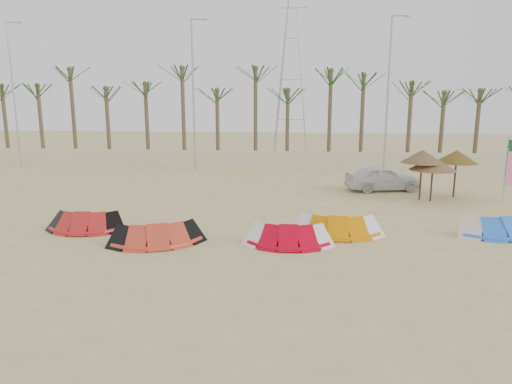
# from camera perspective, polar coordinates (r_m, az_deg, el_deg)

# --- Properties ---
(ground) EXTENTS (120.00, 120.00, 0.00)m
(ground) POSITION_cam_1_polar(r_m,az_deg,el_deg) (14.81, -2.28, -9.62)
(ground) COLOR #CFBE7D
(ground) RESTS_ON ground
(boundary_wall) EXTENTS (60.00, 0.30, 1.30)m
(boundary_wall) POSITION_cam_1_polar(r_m,az_deg,el_deg) (36.03, 2.47, 4.09)
(boundary_wall) COLOR beige
(boundary_wall) RESTS_ON ground
(palm_line) EXTENTS (52.00, 4.00, 7.70)m
(palm_line) POSITION_cam_1_polar(r_m,az_deg,el_deg) (37.21, 3.74, 13.26)
(palm_line) COLOR brown
(palm_line) RESTS_ON ground
(lamp_a) EXTENTS (1.25, 0.14, 11.00)m
(lamp_a) POSITION_cam_1_polar(r_m,az_deg,el_deg) (40.16, -28.00, 10.87)
(lamp_a) COLOR #A5A8AD
(lamp_a) RESTS_ON ground
(lamp_b) EXTENTS (1.25, 0.14, 11.00)m
(lamp_b) POSITION_cam_1_polar(r_m,az_deg,el_deg) (34.58, -7.78, 12.18)
(lamp_b) COLOR #A5A8AD
(lamp_b) RESTS_ON ground
(lamp_c) EXTENTS (1.25, 0.14, 11.00)m
(lamp_c) POSITION_cam_1_polar(r_m,az_deg,el_deg) (34.22, 16.22, 11.84)
(lamp_c) COLOR #A5A8AD
(lamp_c) RESTS_ON ground
(pylon) EXTENTS (3.00, 3.00, 14.00)m
(pylon) POSITION_cam_1_polar(r_m,az_deg,el_deg) (42.02, 4.28, 4.25)
(pylon) COLOR #A5A8AD
(pylon) RESTS_ON ground
(kite_red_left) EXTENTS (3.19, 1.64, 0.90)m
(kite_red_left) POSITION_cam_1_polar(r_m,az_deg,el_deg) (20.28, -20.25, -3.24)
(kite_red_left) COLOR red
(kite_red_left) RESTS_ON ground
(kite_red_mid) EXTENTS (3.82, 2.55, 0.90)m
(kite_red_mid) POSITION_cam_1_polar(r_m,az_deg,el_deg) (17.75, -11.97, -4.81)
(kite_red_mid) COLOR red
(kite_red_mid) RESTS_ON ground
(kite_red_right) EXTENTS (3.21, 1.58, 0.90)m
(kite_red_right) POSITION_cam_1_polar(r_m,az_deg,el_deg) (17.25, 4.11, -5.08)
(kite_red_right) COLOR #C30018
(kite_red_right) RESTS_ON ground
(kite_orange) EXTENTS (3.51, 1.56, 0.90)m
(kite_orange) POSITION_cam_1_polar(r_m,az_deg,el_deg) (18.75, 10.04, -3.85)
(kite_orange) COLOR orange
(kite_orange) RESTS_ON ground
(kite_blue) EXTENTS (4.00, 2.48, 0.90)m
(kite_blue) POSITION_cam_1_polar(r_m,az_deg,el_deg) (20.99, 28.16, -3.41)
(kite_blue) COLOR blue
(kite_blue) RESTS_ON ground
(parasol_left) EXTENTS (2.24, 2.24, 2.71)m
(parasol_left) POSITION_cam_1_polar(r_m,az_deg,el_deg) (25.77, 20.08, 4.20)
(parasol_left) COLOR #4C331E
(parasol_left) RESTS_ON ground
(parasol_mid) EXTENTS (2.41, 2.41, 2.37)m
(parasol_mid) POSITION_cam_1_polar(r_m,az_deg,el_deg) (25.68, 21.26, 3.33)
(parasol_mid) COLOR #4C331E
(parasol_mid) RESTS_ON ground
(parasol_right) EXTENTS (2.22, 2.22, 2.62)m
(parasol_right) POSITION_cam_1_polar(r_m,az_deg,el_deg) (27.18, 23.80, 4.07)
(parasol_right) COLOR #4C331E
(parasol_right) RESTS_ON ground
(flag_pink) EXTENTS (0.45, 0.10, 2.82)m
(flag_pink) POSITION_cam_1_polar(r_m,az_deg,el_deg) (27.23, 29.14, 2.35)
(flag_pink) COLOR #A5A8AD
(flag_pink) RESTS_ON ground
(flag_green) EXTENTS (0.45, 0.11, 3.26)m
(flag_green) POSITION_cam_1_polar(r_m,az_deg,el_deg) (29.73, 29.11, 3.53)
(flag_green) COLOR #A5A8AD
(flag_green) RESTS_ON ground
(car) EXTENTS (4.64, 2.63, 1.49)m
(car) POSITION_cam_1_polar(r_m,az_deg,el_deg) (28.02, 15.55, 1.70)
(car) COLOR white
(car) RESTS_ON ground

